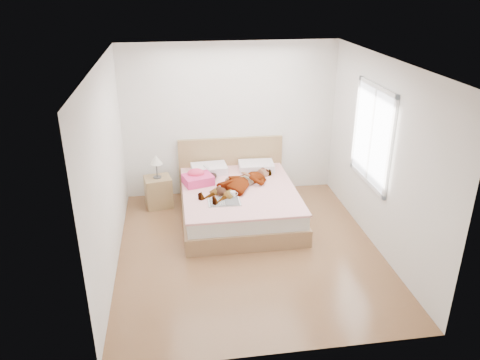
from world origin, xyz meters
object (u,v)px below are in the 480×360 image
at_px(bed, 238,200).
at_px(towel, 198,178).
at_px(woman, 241,180).
at_px(coffee_mug, 233,194).
at_px(phone, 206,167).
at_px(plush_toy, 221,191).
at_px(nightstand, 158,189).
at_px(magazine, 224,202).

xyz_separation_m(bed, towel, (-0.62, 0.20, 0.33)).
relative_size(woman, coffee_mug, 12.62).
distance_m(phone, coffee_mug, 0.84).
bearing_deg(phone, woman, -80.60).
distance_m(bed, coffee_mug, 0.48).
distance_m(phone, plush_toy, 0.71).
height_order(bed, towel, bed).
xyz_separation_m(coffee_mug, plush_toy, (-0.17, 0.08, 0.02)).
bearing_deg(towel, plush_toy, -56.67).
height_order(woman, phone, phone).
bearing_deg(nightstand, woman, -22.96).
xyz_separation_m(bed, plush_toy, (-0.30, -0.28, 0.30)).
bearing_deg(towel, magazine, -65.19).
bearing_deg(coffee_mug, towel, 130.40).
bearing_deg(bed, towel, 161.75).
height_order(phone, magazine, phone).
relative_size(woman, phone, 14.60).
height_order(bed, coffee_mug, bed).
xyz_separation_m(phone, bed, (0.47, -0.39, -0.43)).
xyz_separation_m(bed, magazine, (-0.28, -0.52, 0.24)).
xyz_separation_m(towel, nightstand, (-0.64, 0.33, -0.31)).
bearing_deg(magazine, woman, 58.13).
bearing_deg(nightstand, phone, -10.58).
distance_m(phone, towel, 0.26).
height_order(phone, coffee_mug, phone).
relative_size(bed, coffee_mug, 17.15).
relative_size(woman, nightstand, 1.71).
xyz_separation_m(magazine, plush_toy, (-0.02, 0.24, 0.06)).
xyz_separation_m(coffee_mug, nightstand, (-1.13, 0.91, -0.26)).
height_order(woman, bed, bed).
bearing_deg(bed, plush_toy, -136.43).
height_order(woman, magazine, woman).
height_order(towel, nightstand, nightstand).
relative_size(bed, nightstand, 2.32).
bearing_deg(bed, magazine, -118.40).
bearing_deg(bed, woman, -19.71).
bearing_deg(woman, plush_toy, -92.76).
relative_size(bed, magazine, 4.39).
distance_m(woman, coffee_mug, 0.40).
relative_size(woman, bed, 0.74).
height_order(woman, coffee_mug, woman).
distance_m(woman, nightstand, 1.44).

